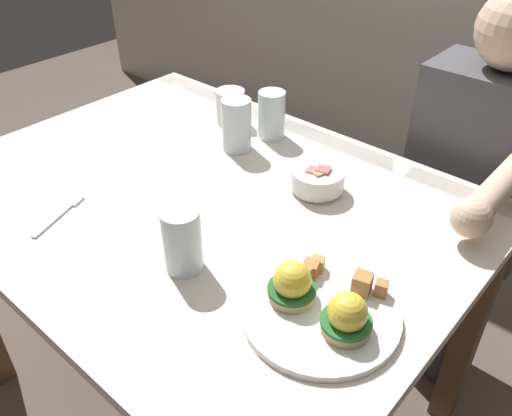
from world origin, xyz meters
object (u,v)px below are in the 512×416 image
(fruit_bowl, at_px, (318,180))
(coffee_mug, at_px, (231,106))
(dining_table, at_px, (203,231))
(water_glass_near, at_px, (183,243))
(eggs_benedict_plate, at_px, (320,305))
(water_glass_far, at_px, (237,128))
(fork, at_px, (61,213))
(diner_person, at_px, (473,183))
(water_glass_extra, at_px, (272,118))

(fruit_bowl, distance_m, coffee_mug, 0.40)
(dining_table, bearing_deg, water_glass_near, -50.50)
(dining_table, height_order, water_glass_near, water_glass_near)
(eggs_benedict_plate, xyz_separation_m, water_glass_far, (-0.50, 0.33, 0.03))
(dining_table, relative_size, water_glass_far, 8.89)
(fork, bearing_deg, water_glass_far, 79.20)
(fork, bearing_deg, water_glass_near, 10.90)
(fruit_bowl, xyz_separation_m, water_glass_far, (-0.27, 0.02, 0.03))
(fruit_bowl, relative_size, diner_person, 0.11)
(dining_table, distance_m, eggs_benedict_plate, 0.46)
(eggs_benedict_plate, height_order, fruit_bowl, eggs_benedict_plate)
(fork, height_order, diner_person, diner_person)
(fruit_bowl, height_order, fork, fruit_bowl)
(fork, relative_size, diner_person, 0.13)
(dining_table, distance_m, water_glass_far, 0.28)
(diner_person, bearing_deg, fork, -123.83)
(water_glass_far, bearing_deg, water_glass_extra, 78.21)
(eggs_benedict_plate, height_order, diner_person, diner_person)
(fruit_bowl, bearing_deg, fork, -129.60)
(coffee_mug, relative_size, water_glass_extra, 0.88)
(water_glass_extra, bearing_deg, coffee_mug, -175.07)
(coffee_mug, height_order, water_glass_extra, water_glass_extra)
(fork, height_order, water_glass_extra, water_glass_extra)
(coffee_mug, bearing_deg, fruit_bowl, -17.70)
(dining_table, distance_m, water_glass_extra, 0.36)
(fruit_bowl, bearing_deg, water_glass_extra, 151.64)
(water_glass_near, xyz_separation_m, diner_person, (0.25, 0.79, -0.15))
(water_glass_near, relative_size, water_glass_extra, 1.02)
(coffee_mug, bearing_deg, water_glass_extra, 4.93)
(fork, bearing_deg, water_glass_extra, 79.01)
(eggs_benedict_plate, distance_m, diner_person, 0.73)
(water_glass_far, bearing_deg, coffee_mug, 138.93)
(fruit_bowl, height_order, water_glass_far, water_glass_far)
(water_glass_near, distance_m, diner_person, 0.84)
(coffee_mug, relative_size, water_glass_far, 0.82)
(fruit_bowl, distance_m, fork, 0.56)
(fruit_bowl, relative_size, water_glass_near, 0.94)
(dining_table, height_order, eggs_benedict_plate, eggs_benedict_plate)
(dining_table, distance_m, water_glass_near, 0.29)
(eggs_benedict_plate, relative_size, coffee_mug, 2.43)
(water_glass_far, distance_m, water_glass_extra, 0.11)
(eggs_benedict_plate, relative_size, water_glass_near, 2.11)
(water_glass_near, relative_size, diner_person, 0.11)
(eggs_benedict_plate, relative_size, fork, 1.78)
(dining_table, bearing_deg, coffee_mug, 122.17)
(fruit_bowl, xyz_separation_m, fork, (-0.36, -0.43, -0.03))
(eggs_benedict_plate, xyz_separation_m, fruit_bowl, (-0.23, 0.31, 0.01))
(coffee_mug, height_order, water_glass_far, water_glass_far)
(fruit_bowl, relative_size, coffee_mug, 1.08)
(eggs_benedict_plate, relative_size, water_glass_far, 2.00)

